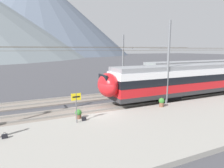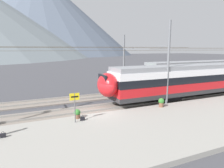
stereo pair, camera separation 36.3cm
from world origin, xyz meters
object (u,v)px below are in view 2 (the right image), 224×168
object	(u,v)px
catenary_mast_mid	(168,63)
potted_plant_platform_edge	(161,102)
handbag_beside_passenger	(3,135)
handbag_near_sign	(82,119)
catenary_mast_far_side	(124,62)
platform_sign	(75,101)
potted_plant_by_shelter	(77,113)

from	to	relation	value
catenary_mast_mid	potted_plant_platform_edge	bearing A→B (deg)	-141.32
handbag_beside_passenger	handbag_near_sign	world-z (taller)	handbag_near_sign
catenary_mast_far_side	platform_sign	xyz separation A→B (m)	(-9.20, -9.92, -1.99)
handbag_beside_passenger	potted_plant_by_shelter	xyz separation A→B (m)	(4.98, 1.54, 0.26)
potted_plant_by_shelter	platform_sign	bearing A→B (deg)	-113.64
platform_sign	potted_plant_by_shelter	size ratio (longest dim) A/B	3.05
catenary_mast_mid	handbag_near_sign	size ratio (longest dim) A/B	106.79
catenary_mast_far_side	potted_plant_by_shelter	size ratio (longest dim) A/B	56.51
platform_sign	handbag_beside_passenger	world-z (taller)	platform_sign
platform_sign	handbag_beside_passenger	size ratio (longest dim) A/B	5.78
catenary_mast_mid	potted_plant_by_shelter	distance (m)	10.08
platform_sign	handbag_beside_passenger	bearing A→B (deg)	-171.41
handbag_near_sign	handbag_beside_passenger	bearing A→B (deg)	-170.31
platform_sign	handbag_near_sign	world-z (taller)	platform_sign
handbag_beside_passenger	handbag_near_sign	distance (m)	5.28
handbag_near_sign	potted_plant_by_shelter	size ratio (longest dim) A/B	0.53
platform_sign	potted_plant_platform_edge	xyz separation A→B (m)	(8.21, 0.67, -1.12)
catenary_mast_far_side	handbag_near_sign	xyz separation A→B (m)	(-8.61, -9.73, -3.46)
catenary_mast_mid	platform_sign	bearing A→B (deg)	-169.00
potted_plant_by_shelter	catenary_mast_mid	bearing A→B (deg)	6.42
catenary_mast_far_side	handbag_beside_passenger	world-z (taller)	catenary_mast_far_side
handbag_near_sign	potted_plant_by_shelter	xyz separation A→B (m)	(-0.23, 0.65, 0.26)
potted_plant_by_shelter	catenary_mast_far_side	bearing A→B (deg)	45.80
handbag_beside_passenger	catenary_mast_far_side	bearing A→B (deg)	37.55
potted_plant_platform_edge	potted_plant_by_shelter	distance (m)	7.84
catenary_mast_far_side	handbag_beside_passenger	xyz separation A→B (m)	(-13.81, -10.62, -3.46)
catenary_mast_mid	handbag_beside_passenger	bearing A→B (deg)	-169.77
handbag_near_sign	potted_plant_by_shelter	world-z (taller)	potted_plant_by_shelter
catenary_mast_mid	potted_plant_platform_edge	world-z (taller)	catenary_mast_mid
catenary_mast_far_side	handbag_beside_passenger	distance (m)	17.77
handbag_beside_passenger	potted_plant_platform_edge	bearing A→B (deg)	6.08
catenary_mast_far_side	platform_sign	distance (m)	13.68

